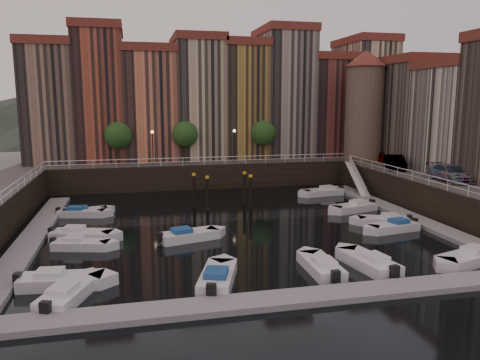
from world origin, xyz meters
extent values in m
plane|color=black|center=(0.00, 0.00, 0.00)|extent=(200.00, 200.00, 0.00)
cube|color=black|center=(0.00, 26.00, 1.50)|extent=(80.00, 20.00, 3.00)
cube|color=gray|center=(-16.20, -1.00, 0.17)|extent=(2.00, 28.00, 0.35)
cube|color=gray|center=(16.20, -1.00, 0.17)|extent=(2.00, 28.00, 0.35)
cube|color=gray|center=(0.00, -17.00, 0.17)|extent=(30.00, 2.00, 0.35)
cone|color=#2D382D|center=(-30.00, 110.00, 7.00)|extent=(80.00, 80.00, 14.00)
cone|color=#2D382D|center=(5.00, 110.00, 9.00)|extent=(100.00, 100.00, 18.00)
cone|color=#2D382D|center=(40.00, 110.00, 6.00)|extent=(70.00, 70.00, 12.00)
cube|color=#886A57|center=(-18.00, 23.50, 10.00)|extent=(6.00, 10.00, 14.00)
cube|color=brown|center=(-18.00, 23.50, 17.50)|extent=(6.30, 10.30, 1.00)
cube|color=#9E4831|center=(-12.10, 23.50, 11.00)|extent=(5.80, 10.00, 16.00)
cube|color=brown|center=(-12.10, 23.50, 19.50)|extent=(6.10, 10.30, 1.00)
cube|color=#D47957|center=(-5.95, 23.50, 9.75)|extent=(6.50, 10.00, 13.50)
cube|color=brown|center=(-5.95, 23.50, 17.00)|extent=(6.80, 10.30, 1.00)
cube|color=#C5B18B|center=(0.40, 23.50, 10.50)|extent=(6.20, 10.00, 15.00)
cube|color=brown|center=(0.40, 23.50, 18.50)|extent=(6.50, 10.30, 1.00)
cube|color=#A27F3B|center=(6.30, 23.50, 10.25)|extent=(5.60, 10.00, 14.50)
cube|color=brown|center=(6.30, 23.50, 18.00)|extent=(5.90, 10.30, 1.00)
cube|color=gray|center=(12.30, 23.50, 11.25)|extent=(6.40, 10.00, 16.50)
cube|color=brown|center=(12.30, 23.50, 20.00)|extent=(6.70, 10.30, 1.00)
cube|color=brown|center=(18.50, 23.50, 9.50)|extent=(6.00, 10.00, 13.00)
cube|color=brown|center=(18.50, 23.50, 16.50)|extent=(6.30, 10.30, 1.00)
cube|color=beige|center=(24.45, 23.50, 10.75)|extent=(5.90, 10.00, 15.50)
cube|color=brown|center=(24.45, 23.50, 19.00)|extent=(6.20, 10.30, 1.00)
cube|color=#685C4E|center=(26.50, 12.00, 9.00)|extent=(9.00, 8.00, 12.00)
cube|color=brown|center=(26.50, 12.00, 15.50)|extent=(9.30, 8.30, 1.00)
cube|color=beige|center=(26.50, 4.00, 8.50)|extent=(9.00, 8.00, 11.00)
cube|color=brown|center=(26.50, 4.00, 14.50)|extent=(9.30, 8.30, 1.00)
cylinder|color=#6B5B4C|center=(20.00, 14.50, 9.00)|extent=(4.60, 4.60, 12.00)
cone|color=brown|center=(20.00, 14.50, 15.80)|extent=(5.20, 5.20, 2.00)
cylinder|color=black|center=(-10.00, 18.20, 4.20)|extent=(0.30, 0.30, 2.40)
sphere|color=#1E4719|center=(-10.00, 18.20, 6.60)|extent=(3.20, 3.20, 3.20)
cylinder|color=black|center=(-2.00, 18.20, 4.20)|extent=(0.30, 0.30, 2.40)
sphere|color=#1E4719|center=(-2.00, 18.20, 6.60)|extent=(3.20, 3.20, 3.20)
cylinder|color=black|center=(8.00, 18.20, 4.20)|extent=(0.30, 0.30, 2.40)
sphere|color=#1E4719|center=(8.00, 18.20, 6.60)|extent=(3.20, 3.20, 3.20)
cylinder|color=black|center=(-6.00, 17.20, 5.00)|extent=(0.12, 0.12, 4.00)
sphere|color=#FFD88C|center=(-6.00, 17.20, 7.00)|extent=(0.36, 0.36, 0.36)
cylinder|color=black|center=(4.00, 17.20, 5.00)|extent=(0.12, 0.12, 4.00)
sphere|color=#FFD88C|center=(4.00, 17.20, 7.00)|extent=(0.36, 0.36, 0.36)
cube|color=white|center=(0.00, 16.00, 3.95)|extent=(36.00, 0.08, 0.08)
cube|color=white|center=(0.00, 16.00, 3.50)|extent=(36.00, 0.06, 0.06)
cube|color=white|center=(18.00, -1.00, 3.95)|extent=(0.08, 34.00, 0.08)
cube|color=white|center=(18.00, -1.00, 3.50)|extent=(0.06, 34.00, 0.06)
cube|color=white|center=(-18.00, -1.00, 3.95)|extent=(0.08, 34.00, 0.08)
cube|color=white|center=(-18.00, -1.00, 3.50)|extent=(0.06, 34.00, 0.06)
cube|color=white|center=(17.10, 10.00, 1.75)|extent=(2.78, 8.26, 2.81)
cube|color=white|center=(17.10, 10.00, 2.25)|extent=(1.93, 8.32, 3.65)
cylinder|color=black|center=(-1.39, 4.85, 1.50)|extent=(0.32, 0.32, 3.60)
cylinder|color=yellow|center=(-1.39, 4.85, 3.35)|extent=(0.36, 0.36, 0.25)
cylinder|color=black|center=(-2.42, 6.94, 1.50)|extent=(0.32, 0.32, 3.60)
cylinder|color=yellow|center=(-2.42, 6.94, 3.35)|extent=(0.36, 0.36, 0.25)
cylinder|color=black|center=(2.92, 4.65, 1.50)|extent=(0.32, 0.32, 3.60)
cylinder|color=yellow|center=(2.92, 4.65, 3.35)|extent=(0.36, 0.36, 0.25)
cylinder|color=black|center=(2.80, 6.74, 1.50)|extent=(0.32, 0.32, 3.60)
cylinder|color=yellow|center=(2.80, 6.74, 3.35)|extent=(0.36, 0.36, 0.25)
cube|color=silver|center=(-12.63, -12.08, 0.32)|extent=(4.85, 2.31, 0.80)
cube|color=silver|center=(-13.26, -12.01, 0.80)|extent=(1.62, 1.43, 0.53)
cube|color=black|center=(-15.06, -11.81, 0.58)|extent=(0.43, 0.57, 0.74)
cube|color=silver|center=(-12.23, -4.91, 0.28)|extent=(4.30, 2.55, 0.69)
cube|color=silver|center=(-12.77, -4.77, 0.69)|extent=(1.52, 1.39, 0.46)
cube|color=black|center=(-14.27, -4.37, 0.50)|extent=(0.43, 0.53, 0.64)
cube|color=silver|center=(-12.41, -2.52, 0.32)|extent=(4.98, 3.03, 0.80)
cube|color=silver|center=(-13.02, -2.34, 0.80)|extent=(1.78, 1.64, 0.53)
cube|color=black|center=(-14.75, -1.83, 0.58)|extent=(0.50, 0.61, 0.74)
cube|color=silver|center=(-12.82, 5.87, 0.26)|extent=(4.08, 2.38, 0.65)
cube|color=navy|center=(-13.33, 5.74, 0.65)|extent=(1.44, 1.31, 0.44)
cube|color=black|center=(-14.76, 5.38, 0.48)|extent=(0.40, 0.50, 0.61)
cube|color=silver|center=(-13.18, 5.29, 0.29)|extent=(4.48, 2.49, 0.72)
cube|color=navy|center=(-13.74, 5.41, 0.72)|extent=(1.56, 1.41, 0.48)
cube|color=black|center=(-15.34, 5.75, 0.53)|extent=(0.43, 0.54, 0.67)
cube|color=silver|center=(13.11, -14.00, 0.32)|extent=(5.05, 3.15, 0.81)
cube|color=silver|center=(13.73, -13.81, 0.81)|extent=(1.82, 1.68, 0.54)
cube|color=silver|center=(12.48, -5.76, 0.30)|extent=(4.57, 2.38, 0.74)
cube|color=navy|center=(13.06, -5.66, 0.74)|extent=(1.56, 1.40, 0.49)
cube|color=black|center=(14.72, -5.38, 0.54)|extent=(0.42, 0.55, 0.69)
cube|color=silver|center=(12.81, -3.65, 0.29)|extent=(4.58, 2.75, 0.73)
cube|color=silver|center=(13.37, -3.80, 0.73)|extent=(1.63, 1.49, 0.49)
cube|color=black|center=(14.97, -4.25, 0.54)|extent=(0.46, 0.56, 0.68)
cube|color=silver|center=(12.53, 1.46, 0.31)|extent=(4.89, 2.91, 0.78)
cube|color=silver|center=(13.14, 1.63, 0.78)|extent=(1.74, 1.59, 0.52)
cube|color=black|center=(14.85, 2.09, 0.57)|extent=(0.49, 0.60, 0.73)
cube|color=silver|center=(12.69, 9.55, 0.31)|extent=(4.78, 2.34, 0.78)
cube|color=silver|center=(13.32, 9.63, 0.78)|extent=(1.61, 1.43, 0.52)
cube|color=black|center=(15.08, 9.85, 0.57)|extent=(0.43, 0.56, 0.73)
cube|color=silver|center=(-12.01, -13.98, 0.31)|extent=(3.20, 4.85, 0.77)
cube|color=silver|center=(-12.22, -14.56, 0.77)|extent=(1.65, 1.78, 0.51)
cube|color=black|center=(-12.82, -16.21, 0.57)|extent=(0.61, 0.51, 0.72)
cube|color=silver|center=(-3.69, -13.56, 0.32)|extent=(3.24, 5.10, 0.81)
cube|color=navy|center=(-3.89, -14.18, 0.81)|extent=(1.71, 1.85, 0.54)
cube|color=black|center=(-4.47, -15.92, 0.60)|extent=(0.63, 0.53, 0.76)
cube|color=silver|center=(3.02, -13.08, 0.31)|extent=(1.84, 4.53, 0.77)
cube|color=silver|center=(3.01, -13.69, 0.77)|extent=(1.26, 1.46, 0.51)
cube|color=black|center=(2.97, -15.43, 0.56)|extent=(0.52, 0.37, 0.72)
cube|color=silver|center=(6.27, -13.15, 0.33)|extent=(2.60, 5.03, 0.82)
cube|color=silver|center=(6.38, -13.79, 0.82)|extent=(1.54, 1.72, 0.54)
cube|color=black|center=(6.68, -15.62, 0.60)|extent=(0.60, 0.46, 0.76)
imported|color=gray|center=(21.88, 12.96, 3.70)|extent=(2.81, 4.41, 1.40)
imported|color=gray|center=(20.21, 7.13, 3.79)|extent=(3.17, 5.10, 1.59)
imported|color=gray|center=(21.09, -1.06, 3.77)|extent=(2.38, 5.41, 1.55)
cube|color=silver|center=(-4.30, -4.47, 0.31)|extent=(4.83, 2.87, 0.77)
cube|color=navy|center=(-4.89, -4.63, 0.77)|extent=(1.71, 1.57, 0.52)
cube|color=black|center=(-6.59, -5.08, 0.57)|extent=(0.48, 0.59, 0.72)
camera|label=1|loc=(-8.29, -39.51, 10.71)|focal=35.00mm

